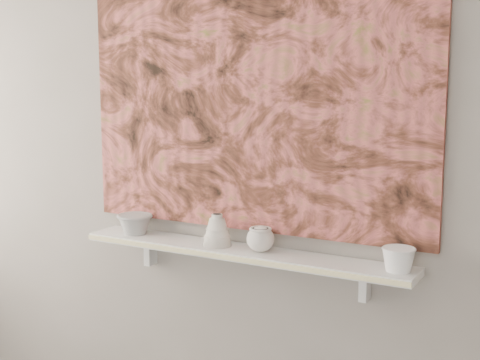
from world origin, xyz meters
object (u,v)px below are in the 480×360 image
Objects in this scene: painting at (251,93)px; bowl_grey at (135,224)px; cup_cream at (260,239)px; bell_vessel at (217,230)px; bowl_white at (399,259)px; shelf at (241,252)px.

bowl_grey is at bearing -171.23° from painting.
bowl_grey is 0.61m from cup_cream.
cup_cream is 0.20m from bell_vessel.
painting is 12.67× the size of bowl_white.
painting is at bearing 172.70° from bowl_white.
painting reaches higher than cup_cream.
bell_vessel is at bearing 0.00° from bowl_grey.
bowl_grey is 1.42× the size of cup_cream.
bell_vessel is (-0.11, -0.08, -0.55)m from painting.
bowl_grey is at bearing 180.00° from cup_cream.
bell_vessel is at bearing 180.00° from bowl_white.
bowl_grey is 1.30× the size of bowl_white.
bowl_white is (1.15, 0.00, -0.00)m from bowl_grey.
cup_cream reaches higher than bowl_grey.
shelf is at bearing -90.00° from painting.
shelf is 11.83× the size of bowl_white.
bell_vessel is at bearing 180.00° from cup_cream.
shelf is 10.85× the size of bell_vessel.
shelf is 0.63m from painting.
painting is at bearing 90.00° from shelf.
bowl_white is at bearing 0.00° from bowl_grey.
bowl_white is (0.63, -0.08, -0.57)m from painting.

